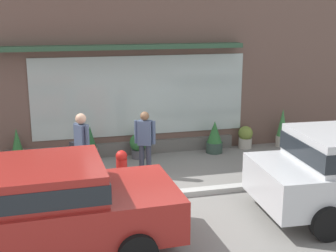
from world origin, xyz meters
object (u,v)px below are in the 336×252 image
pedestrian_with_handbag (81,146)px  potted_plant_near_hydrant (245,137)px  fire_hydrant (122,169)px  potted_plant_doorstep (90,144)px  potted_plant_window_left (214,138)px  pedestrian_passerby (145,139)px  parked_car_red (35,204)px  potted_plant_window_center (138,145)px  potted_plant_low_front (17,148)px  potted_plant_trailing_edge (282,128)px

pedestrian_with_handbag → potted_plant_near_hydrant: bearing=-102.1°
fire_hydrant → potted_plant_doorstep: (-0.51, 2.03, 0.04)m
potted_plant_window_left → potted_plant_doorstep: size_ratio=0.97×
fire_hydrant → pedestrian_passerby: size_ratio=0.53×
pedestrian_with_handbag → parked_car_red: 2.72m
potted_plant_window_center → potted_plant_doorstep: 1.26m
fire_hydrant → potted_plant_window_center: 2.05m
potted_plant_window_left → potted_plant_near_hydrant: size_ratio=1.40×
fire_hydrant → parked_car_red: (-1.77, -2.62, 0.46)m
potted_plant_window_center → potted_plant_low_front: potted_plant_low_front is taller
potted_plant_near_hydrant → potted_plant_low_front: size_ratio=0.66×
potted_plant_doorstep → pedestrian_with_handbag: bearing=-99.6°
fire_hydrant → pedestrian_passerby: bearing=38.1°
potted_plant_window_left → potted_plant_trailing_edge: bearing=3.0°
parked_car_red → potted_plant_window_left: 6.47m
potted_plant_window_center → pedestrian_passerby: bearing=-94.3°
potted_plant_doorstep → potted_plant_low_front: 1.83m
fire_hydrant → potted_plant_doorstep: 2.09m
fire_hydrant → potted_plant_near_hydrant: size_ratio=1.29×
pedestrian_passerby → potted_plant_low_front: 3.40m
fire_hydrant → pedestrian_passerby: pedestrian_passerby is taller
potted_plant_trailing_edge → potted_plant_doorstep: size_ratio=1.20×
pedestrian_passerby → potted_plant_doorstep: size_ratio=1.70×
potted_plant_doorstep → potted_plant_near_hydrant: potted_plant_doorstep is taller
pedestrian_with_handbag → parked_car_red: pedestrian_with_handbag is taller
potted_plant_window_left → potted_plant_trailing_edge: 2.12m
potted_plant_window_left → pedestrian_with_handbag: bearing=-152.8°
potted_plant_window_left → potted_plant_doorstep: 3.39m
pedestrian_with_handbag → potted_plant_doorstep: 2.19m
fire_hydrant → potted_plant_doorstep: bearing=104.2°
fire_hydrant → potted_plant_low_front: size_ratio=0.85×
potted_plant_window_left → potted_plant_near_hydrant: (1.02, 0.20, -0.09)m
potted_plant_doorstep → fire_hydrant: bearing=-75.8°
potted_plant_window_left → potted_plant_low_front: size_ratio=0.92×
parked_car_red → pedestrian_passerby: bearing=50.8°
parked_car_red → potted_plant_trailing_edge: (6.76, 4.59, -0.33)m
pedestrian_passerby → potted_plant_window_left: size_ratio=1.75×
potted_plant_doorstep → potted_plant_window_center: bearing=-5.3°
pedestrian_passerby → parked_car_red: bearing=76.2°
pedestrian_with_handbag → potted_plant_trailing_edge: pedestrian_with_handbag is taller
potted_plant_near_hydrant → potted_plant_low_front: bearing=179.9°
pedestrian_passerby → pedestrian_with_handbag: bearing=44.2°
parked_car_red → potted_plant_near_hydrant: (5.66, 4.68, -0.53)m
fire_hydrant → pedestrian_with_handbag: 1.05m
pedestrian_with_handbag → potted_plant_window_left: bearing=-98.9°
pedestrian_with_handbag → potted_plant_trailing_edge: size_ratio=1.55×
pedestrian_passerby → potted_plant_low_front: size_ratio=1.62×
potted_plant_low_front → potted_plant_trailing_edge: bearing=-0.8°
pedestrian_with_handbag → potted_plant_window_left: size_ratio=1.93×
potted_plant_trailing_edge → potted_plant_near_hydrant: potted_plant_trailing_edge is taller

